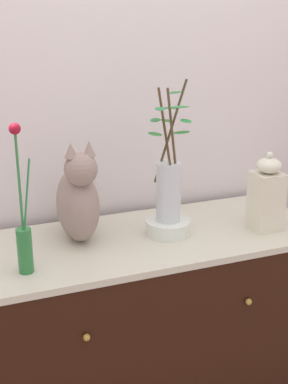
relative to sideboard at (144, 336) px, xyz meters
The scene contains 7 objects.
wall_back 0.92m from the sideboard, 90.00° to the left, with size 4.40×0.08×2.60m, color silver.
sideboard is the anchor object (origin of this frame).
cat_sitting 0.65m from the sideboard, 164.97° to the left, with size 0.15×0.43×0.39m.
vase_slim_green 0.74m from the sideboard, 165.04° to the right, with size 0.06×0.05×0.49m.
bowl_porcelain 0.48m from the sideboard, ahead, with size 0.17×0.17×0.06m, color white.
vase_glass_clear 0.64m from the sideboard, ahead, with size 0.20×0.25×0.53m.
jar_lidded_porcelain 0.75m from the sideboard, 11.06° to the right, with size 0.11×0.11×0.31m.
Camera 1 is at (-0.64, -1.66, 1.68)m, focal length 47.90 mm.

